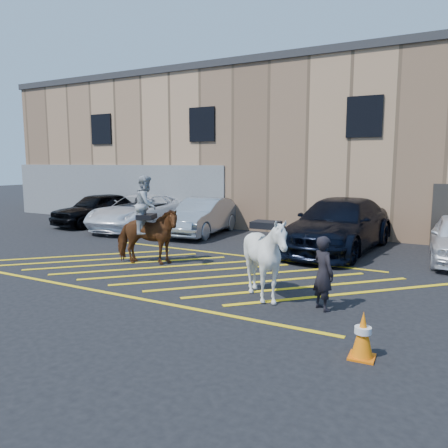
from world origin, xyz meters
The scene contains 11 objects.
ground centered at (0.00, 0.00, 0.00)m, with size 90.00×90.00×0.00m, color black.
car_black_suv centered at (-8.68, 5.16, 0.76)m, with size 1.79×4.45×1.52m, color black.
car_white_pickup centered at (-6.11, 5.08, 0.76)m, with size 2.51×5.45×1.51m, color white.
car_silver_sedan centered at (-2.91, 5.18, 0.74)m, with size 1.57×4.50×1.48m, color #979EA4.
car_blue_suv centered at (2.80, 4.53, 0.86)m, with size 2.42×5.96×1.73m, color black.
handler centered at (4.01, -1.57, 0.75)m, with size 0.55×0.36×1.50m, color black.
warehouse centered at (-0.01, 11.99, 3.65)m, with size 32.42×10.20×7.30m.
hatching_zone centered at (0.00, -0.30, 0.01)m, with size 12.60×5.12×0.01m.
mounted_bay centered at (-1.57, -0.12, 1.04)m, with size 2.13×1.50×2.57m.
saddled_white centered at (2.78, -1.61, 0.93)m, with size 1.53×1.71×1.85m.
traffic_cone centered at (5.16, -3.45, 0.37)m, with size 0.40×0.40×0.73m.
Camera 1 is at (6.31, -9.95, 2.94)m, focal length 35.00 mm.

